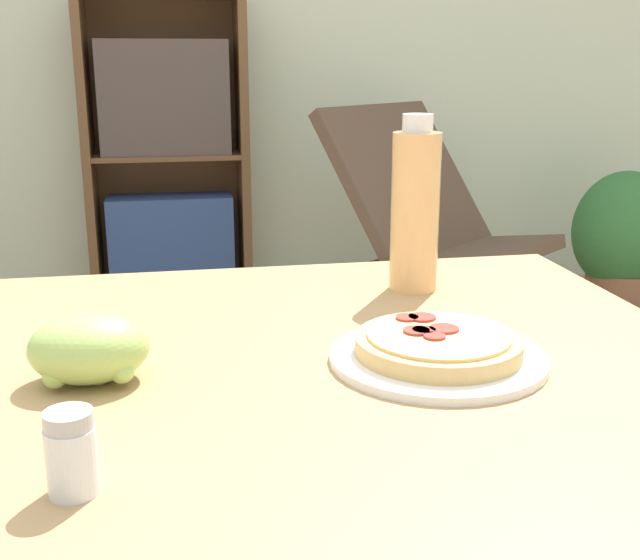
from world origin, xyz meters
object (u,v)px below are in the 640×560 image
drink_bottle (415,209)px  salt_shaker (71,453)px  grape_bunch (90,349)px  lounge_chair_far (439,270)px  potted_plant_floor (623,238)px  pizza_on_plate (438,350)px  bookshelf (168,168)px

drink_bottle → salt_shaker: 0.67m
grape_bunch → salt_shaker: size_ratio=1.81×
lounge_chair_far → potted_plant_floor: (0.92, 0.29, 0.02)m
salt_shaker → potted_plant_floor: size_ratio=0.12×
drink_bottle → potted_plant_floor: 2.54m
potted_plant_floor → grape_bunch: bearing=-131.6°
pizza_on_plate → lounge_chair_far: size_ratio=0.25×
grape_bunch → potted_plant_floor: bearing=48.4°
salt_shaker → grape_bunch: bearing=91.4°
pizza_on_plate → drink_bottle: (0.06, 0.29, 0.11)m
drink_bottle → lounge_chair_far: drink_bottle is taller
drink_bottle → lounge_chair_far: bearing=69.5°
lounge_chair_far → potted_plant_floor: size_ratio=1.67×
pizza_on_plate → lounge_chair_far: bearing=70.8°
pizza_on_plate → potted_plant_floor: 2.78m
drink_bottle → bookshelf: size_ratio=0.20×
grape_bunch → salt_shaker: 0.23m
pizza_on_plate → salt_shaker: 0.43m
pizza_on_plate → bookshelf: bookshelf is taller
grape_bunch → pizza_on_plate: bearing=-2.0°
drink_bottle → salt_shaker: bearing=-130.5°
pizza_on_plate → potted_plant_floor: bearing=54.5°
salt_shaker → bookshelf: bearing=88.5°
salt_shaker → bookshelf: bookshelf is taller
salt_shaker → lounge_chair_far: bearing=64.1°
grape_bunch → lounge_chair_far: bearing=61.3°
salt_shaker → potted_plant_floor: (1.97, 2.46, -0.45)m
grape_bunch → drink_bottle: size_ratio=0.49×
pizza_on_plate → bookshelf: 2.63m
drink_bottle → salt_shaker: drink_bottle is taller
lounge_chair_far → salt_shaker: bearing=-153.5°
salt_shaker → pizza_on_plate: bearing=30.2°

